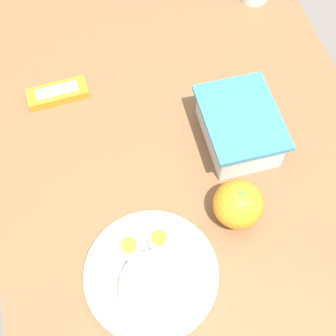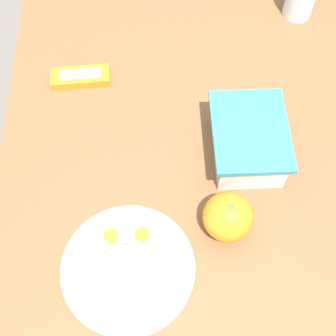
{
  "view_description": "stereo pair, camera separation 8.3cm",
  "coord_description": "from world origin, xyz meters",
  "px_view_note": "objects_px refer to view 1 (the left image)",
  "views": [
    {
      "loc": [
        0.38,
        -0.14,
        1.49
      ],
      "look_at": [
        -0.0,
        -0.04,
        0.76
      ],
      "focal_mm": 50.0,
      "sensor_mm": 36.0,
      "label": 1
    },
    {
      "loc": [
        0.4,
        -0.06,
        1.49
      ],
      "look_at": [
        -0.0,
        -0.04,
        0.76
      ],
      "focal_mm": 50.0,
      "sensor_mm": 36.0,
      "label": 2
    }
  ],
  "objects_px": {
    "food_container": "(239,129)",
    "orange_fruit": "(238,204)",
    "rice_plate": "(152,277)",
    "candy_bar": "(58,93)"
  },
  "relations": [
    {
      "from": "food_container",
      "to": "orange_fruit",
      "type": "bearing_deg",
      "value": -19.37
    },
    {
      "from": "food_container",
      "to": "rice_plate",
      "type": "distance_m",
      "value": 0.32
    },
    {
      "from": "orange_fruit",
      "to": "candy_bar",
      "type": "distance_m",
      "value": 0.43
    },
    {
      "from": "orange_fruit",
      "to": "food_container",
      "type": "bearing_deg",
      "value": 160.63
    },
    {
      "from": "candy_bar",
      "to": "rice_plate",
      "type": "bearing_deg",
      "value": 13.12
    },
    {
      "from": "candy_bar",
      "to": "food_container",
      "type": "bearing_deg",
      "value": 59.5
    },
    {
      "from": "rice_plate",
      "to": "food_container",
      "type": "bearing_deg",
      "value": 136.04
    },
    {
      "from": "orange_fruit",
      "to": "candy_bar",
      "type": "relative_size",
      "value": 0.7
    },
    {
      "from": "food_container",
      "to": "rice_plate",
      "type": "relative_size",
      "value": 0.79
    },
    {
      "from": "rice_plate",
      "to": "candy_bar",
      "type": "bearing_deg",
      "value": -166.88
    }
  ]
}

